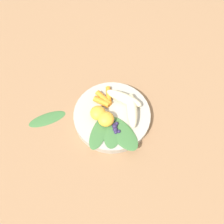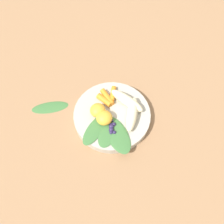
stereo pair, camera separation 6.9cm
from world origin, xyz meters
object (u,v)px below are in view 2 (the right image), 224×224
banana_peeled_right (132,114)px  banana_peeled_left (127,101)px  orange_segment_near (104,118)px  bowl (112,116)px  kale_leaf_stray (50,107)px

banana_peeled_right → banana_peeled_left: bearing=27.1°
banana_peeled_left → orange_segment_near: (0.06, -0.06, 0.00)m
bowl → banana_peeled_left: bearing=131.4°
bowl → banana_peeled_right: bearing=83.1°
banana_peeled_left → banana_peeled_right: 0.05m
banana_peeled_right → orange_segment_near: 0.08m
bowl → banana_peeled_right: banana_peeled_right is taller
bowl → kale_leaf_stray: (-0.03, -0.20, -0.01)m
orange_segment_near → banana_peeled_right: bearing=102.1°
orange_segment_near → kale_leaf_stray: 0.19m
banana_peeled_left → kale_leaf_stray: bearing=38.1°
banana_peeled_right → bowl: bearing=91.2°
banana_peeled_left → kale_leaf_stray: (0.01, -0.24, -0.04)m
banana_peeled_left → kale_leaf_stray: banana_peeled_left is taller
bowl → kale_leaf_stray: bowl is taller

